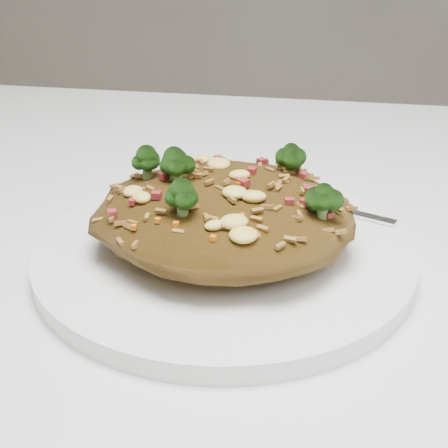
{
  "coord_description": "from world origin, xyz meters",
  "views": [
    {
      "loc": [
        -0.0,
        -0.4,
        0.97
      ],
      "look_at": [
        -0.07,
        -0.03,
        0.78
      ],
      "focal_mm": 50.0,
      "sensor_mm": 36.0,
      "label": 1
    }
  ],
  "objects_px": {
    "fried_rice": "(224,204)",
    "fork": "(305,202)",
    "plate": "(224,252)",
    "dining_table": "(314,351)"
  },
  "relations": [
    {
      "from": "fried_rice",
      "to": "fork",
      "type": "bearing_deg",
      "value": 55.11
    },
    {
      "from": "plate",
      "to": "fried_rice",
      "type": "distance_m",
      "value": 0.04
    },
    {
      "from": "dining_table",
      "to": "plate",
      "type": "relative_size",
      "value": 4.58
    },
    {
      "from": "fried_rice",
      "to": "plate",
      "type": "bearing_deg",
      "value": -25.34
    },
    {
      "from": "plate",
      "to": "fried_rice",
      "type": "height_order",
      "value": "fried_rice"
    },
    {
      "from": "dining_table",
      "to": "fried_rice",
      "type": "distance_m",
      "value": 0.15
    },
    {
      "from": "dining_table",
      "to": "fried_rice",
      "type": "xyz_separation_m",
      "value": [
        -0.07,
        -0.03,
        0.13
      ]
    },
    {
      "from": "dining_table",
      "to": "fork",
      "type": "xyz_separation_m",
      "value": [
        -0.02,
        0.05,
        0.11
      ]
    },
    {
      "from": "plate",
      "to": "fork",
      "type": "distance_m",
      "value": 0.09
    },
    {
      "from": "plate",
      "to": "fried_rice",
      "type": "xyz_separation_m",
      "value": [
        -0.0,
        0.0,
        0.04
      ]
    }
  ]
}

